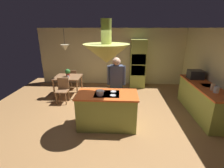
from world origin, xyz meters
The scene contains 17 objects.
ground centered at (0.00, 0.00, 0.00)m, with size 8.16×8.16×0.00m, color #9E7042.
wall_back centered at (0.00, 3.45, 1.27)m, with size 6.80×0.10×2.55m, color beige.
kitchen_island centered at (0.00, -0.20, 0.47)m, with size 1.58×0.82×0.96m.
counter_run_right centered at (2.84, 0.60, 0.48)m, with size 0.73×2.34×0.94m.
oven_tower centered at (1.10, 3.04, 1.05)m, with size 0.66×0.62×2.09m.
dining_table centered at (-1.70, 1.90, 0.65)m, with size 1.00×0.86×0.76m.
person_at_island centered at (0.22, 0.48, 1.02)m, with size 0.53×0.23×1.76m.
range_hood centered at (0.00, -0.20, 1.99)m, with size 1.10×1.10×1.00m.
pendant_light_over_table centered at (-1.70, 1.90, 1.86)m, with size 0.32×0.32×0.82m.
chair_facing_island centered at (-1.70, 1.25, 0.50)m, with size 0.40×0.40×0.87m.
chair_by_back_wall centered at (-1.70, 2.55, 0.50)m, with size 0.40×0.40×0.87m.
potted_plant_on_table centered at (-1.69, 1.90, 0.93)m, with size 0.20×0.20×0.30m.
cup_on_table centered at (-1.61, 1.69, 0.81)m, with size 0.07×0.07×0.09m, color white.
canister_flour centered at (2.84, 0.02, 1.02)m, with size 0.13×0.13×0.17m, color silver.
canister_sugar centered at (2.84, 0.20, 1.03)m, with size 0.11×0.11×0.18m, color #E0B78C.
microwave_on_counter centered at (2.84, 1.29, 1.08)m, with size 0.46×0.36×0.28m, color #232326.
cooking_pot_on_cooktop centered at (-0.16, -0.33, 1.02)m, with size 0.18×0.18×0.12m, color #B2B2B7.
Camera 1 is at (0.33, -4.05, 2.53)m, focal length 26.02 mm.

